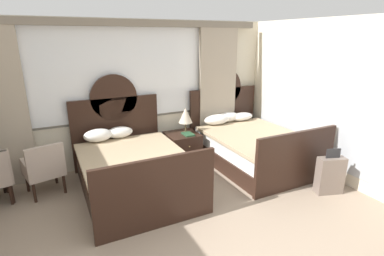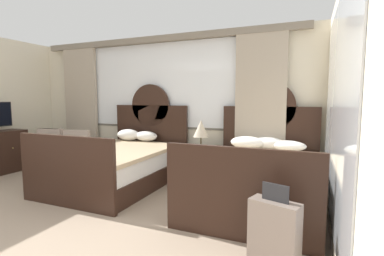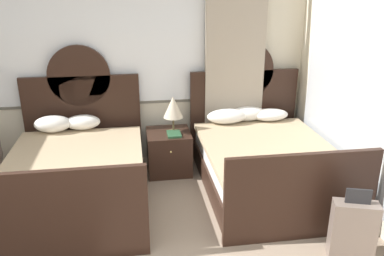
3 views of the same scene
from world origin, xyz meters
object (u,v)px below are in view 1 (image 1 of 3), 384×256
at_px(nightstand_between_beds, 183,148).
at_px(suitcase_on_floor, 330,175).
at_px(book_on_nightstand, 188,134).
at_px(bed_near_window, 133,168).
at_px(bed_near_mirror, 251,145).
at_px(table_lamp_on_nightstand, 185,116).
at_px(armchair_by_window_left, 44,167).

relative_size(nightstand_between_beds, suitcase_on_floor, 0.83).
bearing_deg(book_on_nightstand, bed_near_window, -157.27).
bearing_deg(bed_near_mirror, table_lamp_on_nightstand, 150.10).
distance_m(armchair_by_window_left, suitcase_on_floor, 4.46).
xyz_separation_m(nightstand_between_beds, suitcase_on_floor, (1.57, -2.15, 0.01)).
height_order(book_on_nightstand, suitcase_on_floor, suitcase_on_floor).
relative_size(bed_near_window, armchair_by_window_left, 2.66).
bearing_deg(nightstand_between_beds, bed_near_mirror, -28.17).
relative_size(armchair_by_window_left, suitcase_on_floor, 1.13).
height_order(table_lamp_on_nightstand, suitcase_on_floor, table_lamp_on_nightstand).
bearing_deg(bed_near_window, table_lamp_on_nightstand, 27.30).
relative_size(bed_near_mirror, table_lamp_on_nightstand, 4.45).
relative_size(table_lamp_on_nightstand, book_on_nightstand, 1.95).
relative_size(bed_near_mirror, book_on_nightstand, 8.70).
relative_size(nightstand_between_beds, armchair_by_window_left, 0.73).
bearing_deg(bed_near_mirror, book_on_nightstand, 155.34).
bearing_deg(bed_near_mirror, nightstand_between_beds, 151.83).
distance_m(bed_near_window, armchair_by_window_left, 1.34).
xyz_separation_m(bed_near_mirror, nightstand_between_beds, (-1.18, 0.63, -0.08)).
relative_size(table_lamp_on_nightstand, suitcase_on_floor, 0.68).
xyz_separation_m(bed_near_mirror, book_on_nightstand, (-1.11, 0.51, 0.23)).
bearing_deg(nightstand_between_beds, table_lamp_on_nightstand, 4.25).
bearing_deg(bed_near_window, armchair_by_window_left, 160.63).
height_order(table_lamp_on_nightstand, armchair_by_window_left, table_lamp_on_nightstand).
xyz_separation_m(bed_near_window, suitcase_on_floor, (2.75, -1.51, -0.06)).
height_order(bed_near_window, suitcase_on_floor, bed_near_window).
height_order(bed_near_mirror, armchair_by_window_left, bed_near_mirror).
distance_m(table_lamp_on_nightstand, book_on_nightstand, 0.36).
height_order(nightstand_between_beds, table_lamp_on_nightstand, table_lamp_on_nightstand).
relative_size(book_on_nightstand, armchair_by_window_left, 0.31).
bearing_deg(table_lamp_on_nightstand, bed_near_window, -152.70).
bearing_deg(bed_near_mirror, armchair_by_window_left, 173.20).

